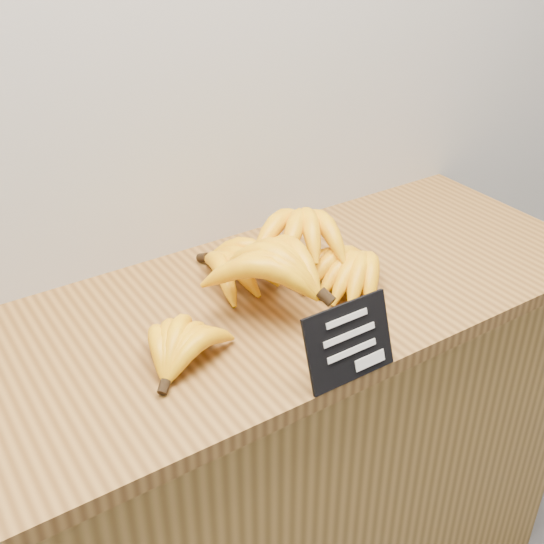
{
  "coord_description": "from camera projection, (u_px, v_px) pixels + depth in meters",
  "views": [
    {
      "loc": [
        -0.72,
        1.86,
        1.63
      ],
      "look_at": [
        -0.17,
        2.7,
        1.02
      ],
      "focal_mm": 45.0,
      "sensor_mm": 36.0,
      "label": 1
    }
  ],
  "objects": [
    {
      "name": "counter",
      "position": [
        260.0,
        483.0,
        1.5
      ],
      "size": [
        1.44,
        0.5,
        0.9
      ],
      "primitive_type": "cube",
      "color": "olive",
      "rests_on": "ground"
    },
    {
      "name": "counter_top",
      "position": [
        257.0,
        309.0,
        1.26
      ],
      "size": [
        1.43,
        0.54,
        0.03
      ],
      "primitive_type": "cube",
      "color": "olive",
      "rests_on": "counter"
    },
    {
      "name": "chalkboard_sign",
      "position": [
        349.0,
        342.0,
        1.05
      ],
      "size": [
        0.16,
        0.05,
        0.12
      ],
      "primitive_type": "cube",
      "rotation": [
        -0.32,
        0.0,
        0.0
      ],
      "color": "black",
      "rests_on": "counter_top"
    },
    {
      "name": "banana_pile",
      "position": [
        278.0,
        270.0,
        1.23
      ],
      "size": [
        0.57,
        0.34,
        0.13
      ],
      "color": "#F5B309",
      "rests_on": "counter_top"
    }
  ]
}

